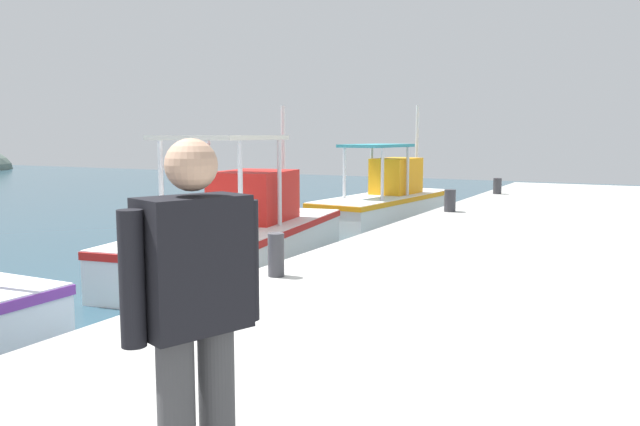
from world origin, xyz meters
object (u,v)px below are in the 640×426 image
at_px(fishing_boat_third, 240,235).
at_px(mooring_bollard_third, 450,201).
at_px(mooring_bollard_second, 276,255).
at_px(fisherman_standing, 195,318).
at_px(mooring_bollard_fourth, 497,186).
at_px(fishing_boat_fourth, 386,203).

bearing_deg(fishing_boat_third, mooring_bollard_third, -34.10).
height_order(mooring_bollard_second, mooring_bollard_third, mooring_bollard_second).
bearing_deg(mooring_bollard_second, fisherman_standing, -152.34).
bearing_deg(mooring_bollard_third, mooring_bollard_fourth, 0.00).
height_order(fishing_boat_third, fishing_boat_fourth, fishing_boat_fourth).
bearing_deg(mooring_bollard_second, fishing_boat_fourth, 13.96).
relative_size(fisherman_standing, mooring_bollard_second, 3.20).
xyz_separation_m(fishing_boat_third, mooring_bollard_third, (4.22, -2.86, 0.42)).
relative_size(fishing_boat_fourth, mooring_bollard_fourth, 12.23).
relative_size(fishing_boat_third, mooring_bollard_fourth, 13.93).
xyz_separation_m(mooring_bollard_second, mooring_bollard_fourth, (12.56, 0.00, -0.03)).
relative_size(fishing_boat_fourth, mooring_bollard_third, 11.38).
height_order(fishing_boat_fourth, mooring_bollard_second, fishing_boat_fourth).
xyz_separation_m(fishing_boat_third, mooring_bollard_fourth, (9.20, -2.86, 0.40)).
bearing_deg(mooring_bollard_third, fisherman_standing, -168.92).
bearing_deg(fishing_boat_fourth, fisherman_standing, -161.46).
bearing_deg(mooring_bollard_third, fishing_boat_third, 145.90).
relative_size(fishing_boat_fourth, fisherman_standing, 3.35).
xyz_separation_m(fishing_boat_third, fisherman_standing, (-7.88, -5.23, 1.13)).
height_order(fishing_boat_third, fisherman_standing, fishing_boat_third).
relative_size(fishing_boat_third, fisherman_standing, 3.81).
bearing_deg(mooring_bollard_fourth, fishing_boat_third, 162.73).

